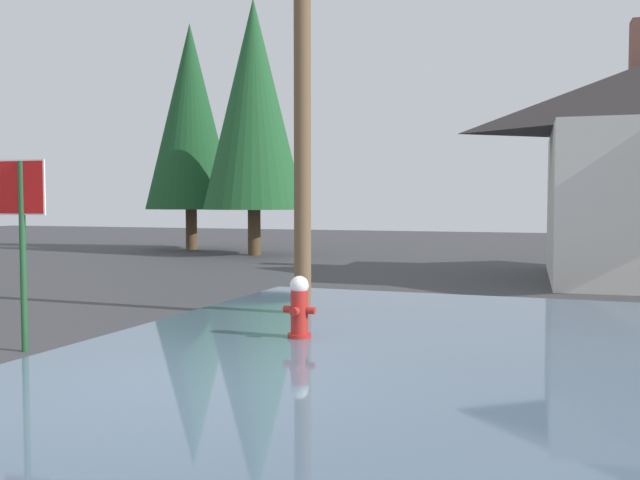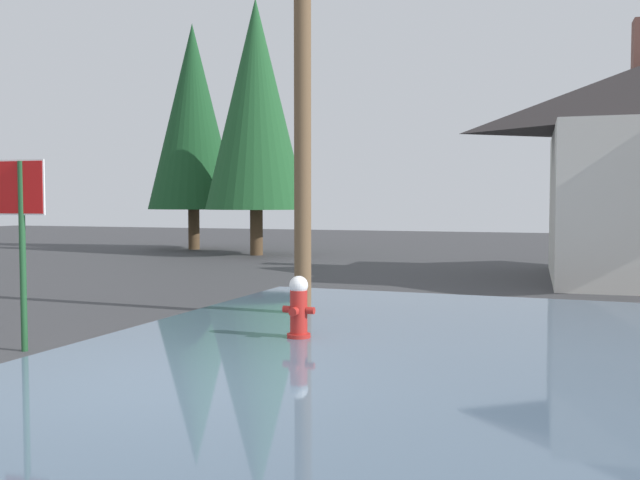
# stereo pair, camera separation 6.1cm
# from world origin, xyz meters

# --- Properties ---
(ground_plane) EXTENTS (80.00, 80.00, 0.10)m
(ground_plane) POSITION_xyz_m (0.00, 0.00, -0.05)
(ground_plane) COLOR #38383A
(flood_puddle) EXTENTS (8.15, 11.79, 0.05)m
(flood_puddle) POSITION_xyz_m (1.85, 2.16, 0.03)
(flood_puddle) COLOR #4C6075
(flood_puddle) RESTS_ON ground
(lane_stop_bar) EXTENTS (3.15, 0.58, 0.01)m
(lane_stop_bar) POSITION_xyz_m (-0.53, -1.02, 0.00)
(lane_stop_bar) COLOR silver
(lane_stop_bar) RESTS_ON ground
(stop_sign_near) EXTENTS (0.69, 0.08, 2.42)m
(stop_sign_near) POSITION_xyz_m (-2.66, 1.00, 1.72)
(stop_sign_near) COLOR #1E4C28
(stop_sign_near) RESTS_ON ground
(fire_hydrant) EXTENTS (0.45, 0.38, 0.89)m
(fire_hydrant) POSITION_xyz_m (0.36, 2.79, 0.44)
(fire_hydrant) COLOR #AD231E
(fire_hydrant) RESTS_ON ground
(utility_pole) EXTENTS (1.60, 0.28, 9.36)m
(utility_pole) POSITION_xyz_m (-0.37, 4.77, 4.86)
(utility_pole) COLOR brown
(utility_pole) RESTS_ON ground
(pine_tree_tall_left) EXTENTS (3.65, 3.65, 9.11)m
(pine_tree_tall_left) POSITION_xyz_m (-7.02, 16.89, 5.36)
(pine_tree_tall_left) COLOR #4C3823
(pine_tree_tall_left) RESTS_ON ground
(pine_tree_mid_left) EXTENTS (3.61, 3.61, 9.02)m
(pine_tree_mid_left) POSITION_xyz_m (-10.77, 18.89, 5.31)
(pine_tree_mid_left) COLOR #4C3823
(pine_tree_mid_left) RESTS_ON ground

